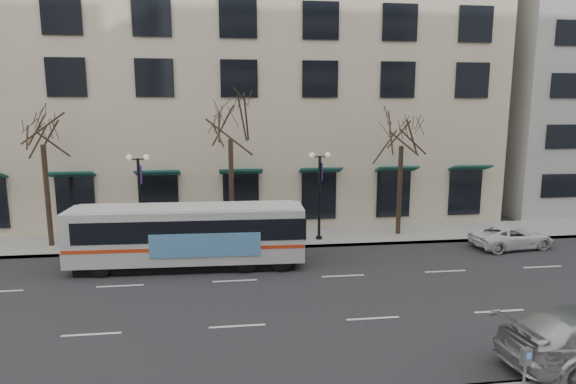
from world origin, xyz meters
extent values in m
plane|color=black|center=(0.00, 0.00, 0.00)|extent=(160.00, 160.00, 0.00)
cube|color=gray|center=(5.00, 9.00, 0.07)|extent=(80.00, 4.00, 0.15)
cube|color=#C4B295|center=(-2.00, 21.00, 12.00)|extent=(40.00, 20.00, 24.00)
cylinder|color=black|center=(-10.00, 8.80, 2.87)|extent=(0.28, 0.28, 5.74)
cylinder|color=black|center=(0.00, 8.80, 2.97)|extent=(0.28, 0.28, 5.95)
cylinder|color=black|center=(10.00, 8.80, 2.73)|extent=(0.28, 0.28, 5.46)
cylinder|color=black|center=(-5.00, 8.20, 2.50)|extent=(0.16, 0.16, 5.00)
cylinder|color=black|center=(-5.00, 8.20, 0.15)|extent=(0.36, 0.36, 0.30)
cube|color=black|center=(-5.00, 8.20, 4.95)|extent=(0.90, 0.06, 0.06)
sphere|color=silver|center=(-5.45, 8.20, 5.05)|extent=(0.32, 0.32, 0.32)
sphere|color=silver|center=(-4.55, 8.20, 5.05)|extent=(0.32, 0.32, 0.32)
cube|color=#3B1B68|center=(-4.88, 8.20, 4.10)|extent=(0.04, 0.45, 1.00)
cylinder|color=black|center=(5.00, 8.20, 2.50)|extent=(0.16, 0.16, 5.00)
cylinder|color=black|center=(5.00, 8.20, 0.15)|extent=(0.36, 0.36, 0.30)
cube|color=black|center=(5.00, 8.20, 4.95)|extent=(0.90, 0.06, 0.06)
sphere|color=silver|center=(4.55, 8.20, 5.05)|extent=(0.32, 0.32, 0.32)
sphere|color=silver|center=(5.45, 8.20, 5.05)|extent=(0.32, 0.32, 0.32)
cube|color=#3B1B68|center=(5.12, 8.20, 4.10)|extent=(0.04, 0.45, 1.00)
cube|color=silver|center=(-2.19, 4.50, 1.70)|extent=(11.22, 2.77, 2.55)
cube|color=black|center=(-2.19, 4.50, 0.26)|extent=(10.32, 2.45, 0.42)
cube|color=black|center=(-1.92, 4.49, 2.09)|extent=(10.77, 2.79, 1.02)
cube|color=red|center=(-2.19, 4.50, 1.25)|extent=(11.11, 2.79, 0.17)
cube|color=#5393CB|center=(-1.30, 3.24, 1.44)|extent=(5.11, 0.22, 1.11)
cube|color=silver|center=(-2.19, 4.50, 3.00)|extent=(10.65, 2.51, 0.07)
cylinder|color=black|center=(-6.13, 3.56, 0.46)|extent=(0.94, 0.29, 0.93)
cylinder|color=black|center=(-6.06, 5.69, 0.46)|extent=(0.94, 0.29, 0.93)
cylinder|color=black|center=(0.56, 3.35, 0.46)|extent=(0.94, 0.29, 0.93)
cylinder|color=black|center=(0.62, 5.48, 0.46)|extent=(0.94, 0.29, 0.93)
cylinder|color=black|center=(2.23, 3.29, 0.46)|extent=(0.94, 0.29, 0.93)
cylinder|color=black|center=(2.30, 5.43, 0.46)|extent=(0.94, 0.29, 0.93)
imported|color=white|center=(15.37, 5.58, 0.63)|extent=(4.74, 2.64, 1.25)
cylinder|color=slate|center=(7.58, -7.50, 0.58)|extent=(0.08, 0.08, 0.85)
cube|color=slate|center=(7.58, -7.50, 1.14)|extent=(0.30, 0.22, 0.47)
cube|color=blue|center=(7.57, -7.59, 1.21)|extent=(0.13, 0.05, 0.17)
camera|label=1|loc=(-0.25, -18.47, 7.70)|focal=30.00mm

